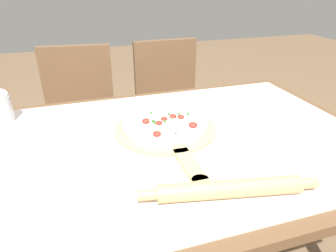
% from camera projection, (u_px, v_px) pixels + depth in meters
% --- Properties ---
extents(dining_table, '(1.38, 0.90, 0.73)m').
position_uv_depth(dining_table, '(167.00, 168.00, 1.00)').
color(dining_table, brown).
rests_on(dining_table, ground_plane).
extents(towel_cloth, '(1.30, 0.82, 0.00)m').
position_uv_depth(towel_cloth, '(167.00, 141.00, 0.96)').
color(towel_cloth, silver).
rests_on(towel_cloth, dining_table).
extents(pizza_peel, '(0.34, 0.50, 0.01)m').
position_uv_depth(pizza_peel, '(167.00, 131.00, 1.00)').
color(pizza_peel, tan).
rests_on(pizza_peel, towel_cloth).
extents(pizza, '(0.29, 0.29, 0.03)m').
position_uv_depth(pizza, '(165.00, 124.00, 1.01)').
color(pizza, beige).
rests_on(pizza, pizza_peel).
extents(rolling_pin, '(0.43, 0.11, 0.04)m').
position_uv_depth(rolling_pin, '(230.00, 189.00, 0.70)').
color(rolling_pin, tan).
rests_on(rolling_pin, towel_cloth).
extents(chair_left, '(0.44, 0.44, 0.88)m').
position_uv_depth(chair_left, '(81.00, 116.00, 1.67)').
color(chair_left, brown).
rests_on(chair_left, ground_plane).
extents(chair_right, '(0.41, 0.41, 0.88)m').
position_uv_depth(chair_right, '(170.00, 105.00, 1.81)').
color(chair_right, brown).
rests_on(chair_right, ground_plane).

